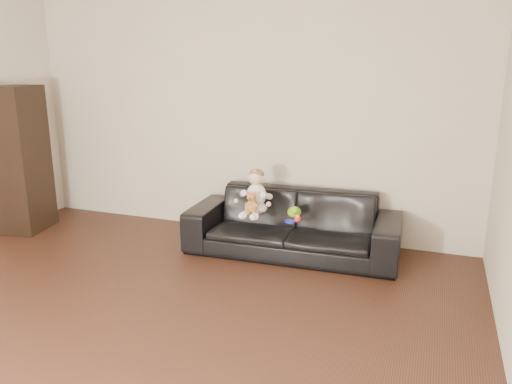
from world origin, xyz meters
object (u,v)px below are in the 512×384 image
at_px(baby, 256,195).
at_px(toy_rattle, 297,219).
at_px(cabinet, 22,160).
at_px(teddy_bear, 252,203).
at_px(toy_green, 294,212).
at_px(toy_blue_disc, 290,221).
at_px(sofa, 293,224).

relative_size(baby, toy_rattle, 6.70).
distance_m(cabinet, teddy_bear, 2.68).
height_order(toy_green, toy_blue_disc, toy_green).
bearing_deg(toy_green, toy_blue_disc, -88.48).
distance_m(baby, toy_rattle, 0.50).
bearing_deg(cabinet, toy_rattle, -9.21).
distance_m(cabinet, toy_green, 3.07).
xyz_separation_m(cabinet, baby, (2.66, 0.22, -0.20)).
bearing_deg(toy_rattle, sofa, 115.54).
bearing_deg(toy_rattle, toy_green, 116.55).
bearing_deg(teddy_bear, sofa, 39.91).
relative_size(toy_green, toy_rattle, 2.32).
bearing_deg(cabinet, toy_green, -6.50).
relative_size(baby, toy_blue_disc, 4.61).
bearing_deg(cabinet, baby, -6.41).
bearing_deg(toy_green, cabinet, -175.45).
bearing_deg(teddy_bear, toy_rattle, 6.22).
relative_size(sofa, toy_green, 13.31).
bearing_deg(sofa, toy_rattle, -66.62).
xyz_separation_m(cabinet, toy_rattle, (3.11, 0.10, -0.37)).
height_order(baby, teddy_bear, baby).
distance_m(cabinet, baby, 2.67).
height_order(cabinet, toy_green, cabinet).
relative_size(baby, teddy_bear, 2.20).
height_order(cabinet, teddy_bear, cabinet).
bearing_deg(toy_blue_disc, cabinet, -178.35).
bearing_deg(sofa, cabinet, -175.95).
relative_size(cabinet, teddy_bear, 7.88).
xyz_separation_m(cabinet, teddy_bear, (2.67, 0.08, -0.25)).
xyz_separation_m(toy_rattle, toy_blue_disc, (-0.07, -0.01, -0.03)).
relative_size(sofa, toy_blue_disc, 21.25).
bearing_deg(toy_blue_disc, toy_rattle, 10.08).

